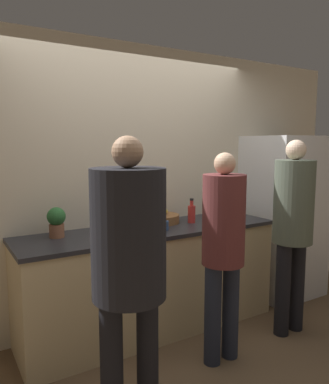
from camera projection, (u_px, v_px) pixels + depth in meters
ground_plane at (174, 346)px, 3.14m from camera, size 14.00×14.00×0.00m
wall_back at (134, 185)px, 3.57m from camera, size 5.20×0.06×2.60m
counter at (151, 278)px, 3.40m from camera, size 2.38×0.69×0.94m
refrigerator at (283, 216)px, 4.19m from camera, size 0.77×0.71×1.77m
person_left at (129, 255)px, 2.07m from camera, size 0.42×0.42×1.73m
person_center at (223, 242)px, 2.83m from camera, size 0.32×0.32×1.62m
person_right at (293, 221)px, 3.26m from camera, size 0.34×0.34×1.72m
fruit_bowl at (160, 218)px, 3.56m from camera, size 0.36×0.36×0.12m
utensil_crock at (114, 220)px, 3.38m from camera, size 0.12×0.12×0.30m
bottle_red at (192, 213)px, 3.55m from camera, size 0.07×0.07×0.23m
cup_blue at (164, 225)px, 3.26m from camera, size 0.08×0.08×0.08m
potted_plant at (56, 221)px, 2.99m from camera, size 0.15×0.15×0.24m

